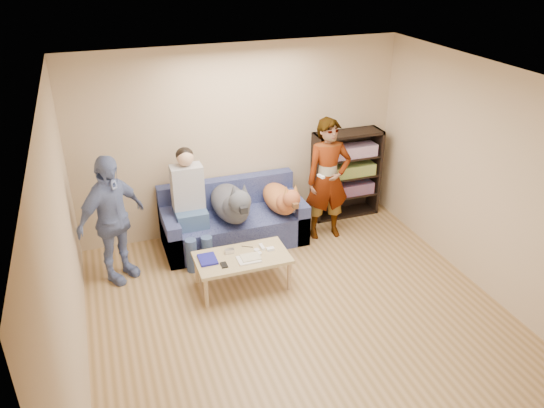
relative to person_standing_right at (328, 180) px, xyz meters
name	(u,v)px	position (x,y,z in m)	size (l,w,h in m)	color
ground	(309,331)	(-1.02, -1.83, -0.85)	(5.00, 5.00, 0.00)	olive
ceiling	(319,91)	(-1.02, -1.83, 1.75)	(5.00, 5.00, 0.00)	white
wall_back	(240,141)	(-1.02, 0.67, 0.45)	(4.50, 4.50, 0.00)	tan
wall_left	(66,268)	(-3.27, -1.83, 0.45)	(5.00, 5.00, 0.00)	tan
wall_right	(504,191)	(1.23, -1.83, 0.45)	(5.00, 5.00, 0.00)	tan
blanket	(293,206)	(-0.47, 0.08, -0.35)	(0.41, 0.34, 0.14)	#A4A5A9
person_standing_right	(328,180)	(0.00, 0.00, 0.00)	(0.62, 0.41, 1.70)	gray
person_standing_left	(112,220)	(-2.84, -0.12, -0.05)	(0.94, 0.39, 1.61)	#7C8BC6
held_controller	(321,176)	(-0.20, -0.20, 0.16)	(0.04, 0.12, 0.03)	white
notebook_blue	(208,259)	(-1.86, -0.75, -0.42)	(0.20, 0.26, 0.03)	navy
papers	(249,259)	(-1.41, -0.90, -0.42)	(0.26, 0.20, 0.01)	white
magazine	(251,257)	(-1.38, -0.88, -0.41)	(0.22, 0.17, 0.01)	beige
camera_silver	(229,251)	(-1.58, -0.68, -0.41)	(0.11, 0.06, 0.05)	silver
controller_a	(262,247)	(-1.18, -0.70, -0.42)	(0.04, 0.13, 0.03)	white
controller_b	(270,249)	(-1.10, -0.78, -0.42)	(0.09, 0.06, 0.03)	white
headphone_cup_a	(259,253)	(-1.26, -0.82, -0.42)	(0.07, 0.07, 0.02)	white
headphone_cup_b	(257,250)	(-1.26, -0.74, -0.42)	(0.07, 0.07, 0.02)	white
pen_orange	(244,263)	(-1.48, -0.96, -0.43)	(0.01, 0.01, 0.14)	orange
pen_black	(247,247)	(-1.34, -0.62, -0.43)	(0.01, 0.01, 0.14)	black
wallet	(224,265)	(-1.71, -0.92, -0.42)	(0.07, 0.12, 0.01)	black
sofa	(233,223)	(-1.27, 0.27, -0.57)	(1.90, 0.85, 0.82)	#515B93
person_seated	(190,201)	(-1.86, 0.14, -0.08)	(0.40, 0.73, 1.47)	#3E5E88
dog_gray	(232,203)	(-1.32, 0.10, -0.19)	(0.46, 1.28, 0.67)	#494B53
dog_tan	(281,199)	(-0.64, 0.09, -0.23)	(0.38, 1.15, 0.55)	#BA7038
coffee_table	(242,260)	(-1.46, -0.80, -0.48)	(1.10, 0.60, 0.42)	tan
bookshelf	(346,172)	(0.53, 0.50, -0.17)	(1.00, 0.34, 1.30)	black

